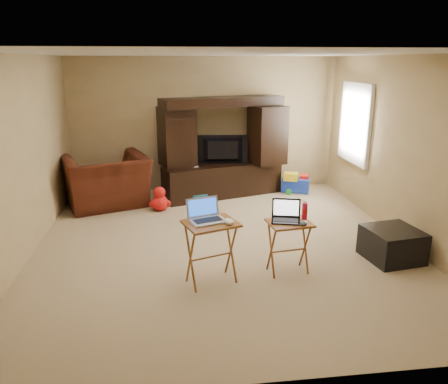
{
  "coord_description": "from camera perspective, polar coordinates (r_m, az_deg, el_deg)",
  "views": [
    {
      "loc": [
        -0.67,
        -5.53,
        2.42
      ],
      "look_at": [
        0.0,
        -0.2,
        0.8
      ],
      "focal_mm": 35.0,
      "sensor_mm": 36.0,
      "label": 1
    }
  ],
  "objects": [
    {
      "name": "floor",
      "position": [
        6.07,
        -0.24,
        -6.7
      ],
      "size": [
        5.5,
        5.5,
        0.0
      ],
      "primitive_type": "plane",
      "color": "#C6B289",
      "rests_on": "ground"
    },
    {
      "name": "mouse_right",
      "position": [
        5.02,
        10.38,
        -4.01
      ],
      "size": [
        0.1,
        0.14,
        0.05
      ],
      "primitive_type": "ellipsoid",
      "rotation": [
        0.0,
        0.0,
        -0.19
      ],
      "color": "#3C3B40",
      "rests_on": "tray_table_right"
    },
    {
      "name": "mouse_left",
      "position": [
        4.72,
        0.65,
        -3.86
      ],
      "size": [
        0.12,
        0.16,
        0.06
      ],
      "primitive_type": "ellipsoid",
      "rotation": [
        0.0,
        0.0,
        0.22
      ],
      "color": "white",
      "rests_on": "tray_table_left"
    },
    {
      "name": "water_bottle",
      "position": [
        5.2,
        10.51,
        -2.46
      ],
      "size": [
        0.06,
        0.06,
        0.19
      ],
      "primitive_type": "cylinder",
      "color": "red",
      "rests_on": "tray_table_right"
    },
    {
      "name": "tray_table_left",
      "position": [
        4.92,
        -1.69,
        -7.95
      ],
      "size": [
        0.67,
        0.6,
        0.72
      ],
      "primitive_type": "cube",
      "rotation": [
        0.0,
        0.0,
        0.33
      ],
      "color": "#9B6425",
      "rests_on": "floor"
    },
    {
      "name": "push_toy",
      "position": [
        8.41,
        9.32,
        1.22
      ],
      "size": [
        0.62,
        0.53,
        0.39
      ],
      "primitive_type": null,
      "rotation": [
        0.0,
        0.0,
        -0.37
      ],
      "color": "#1735B8",
      "rests_on": "floor"
    },
    {
      "name": "wall_left",
      "position": [
        5.94,
        -25.02,
        3.84
      ],
      "size": [
        0.0,
        5.5,
        5.5
      ],
      "primitive_type": "plane",
      "rotation": [
        1.57,
        0.0,
        1.57
      ],
      "color": "tan",
      "rests_on": "ground"
    },
    {
      "name": "recliner",
      "position": [
        7.75,
        -15.08,
        1.38
      ],
      "size": [
        1.66,
        1.56,
        0.87
      ],
      "primitive_type": "imported",
      "rotation": [
        0.0,
        0.0,
        3.49
      ],
      "color": "#4A1910",
      "rests_on": "floor"
    },
    {
      "name": "entertainment_center",
      "position": [
        7.96,
        -0.19,
        5.8
      ],
      "size": [
        2.27,
        1.2,
        1.81
      ],
      "primitive_type": "cube",
      "rotation": [
        0.0,
        0.0,
        0.31
      ],
      "color": "black",
      "rests_on": "floor"
    },
    {
      "name": "window_frame",
      "position": [
        7.8,
        16.74,
        8.58
      ],
      "size": [
        0.06,
        1.14,
        1.34
      ],
      "primitive_type": "cube",
      "color": "white",
      "rests_on": "ground"
    },
    {
      "name": "laptop_left",
      "position": [
        4.76,
        -2.14,
        -2.54
      ],
      "size": [
        0.46,
        0.41,
        0.24
      ],
      "primitive_type": "cube",
      "rotation": [
        0.0,
        0.0,
        0.31
      ],
      "color": "#A5A5A9",
      "rests_on": "tray_table_left"
    },
    {
      "name": "ottoman",
      "position": [
        5.93,
        21.12,
        -6.39
      ],
      "size": [
        0.71,
        0.71,
        0.4
      ],
      "primitive_type": "cube",
      "rotation": [
        0.0,
        0.0,
        0.15
      ],
      "color": "black",
      "rests_on": "floor"
    },
    {
      "name": "television",
      "position": [
        7.92,
        -0.15,
        5.48
      ],
      "size": [
        0.92,
        0.21,
        0.53
      ],
      "primitive_type": "imported",
      "rotation": [
        0.0,
        0.0,
        3.05
      ],
      "color": "black",
      "rests_on": "entertainment_center"
    },
    {
      "name": "window_pane",
      "position": [
        7.81,
        16.87,
        8.58
      ],
      "size": [
        0.0,
        1.2,
        1.2
      ],
      "primitive_type": "plane",
      "rotation": [
        1.57,
        0.0,
        -1.57
      ],
      "color": "white",
      "rests_on": "ground"
    },
    {
      "name": "wall_front",
      "position": [
        3.09,
        5.95,
        -5.58
      ],
      "size": [
        5.0,
        0.0,
        5.0
      ],
      "primitive_type": "plane",
      "rotation": [
        -1.57,
        0.0,
        0.0
      ],
      "color": "tan",
      "rests_on": "ground"
    },
    {
      "name": "ceiling",
      "position": [
        5.57,
        -0.27,
        17.62
      ],
      "size": [
        5.5,
        5.5,
        0.0
      ],
      "primitive_type": "plane",
      "rotation": [
        3.14,
        0.0,
        0.0
      ],
      "color": "silver",
      "rests_on": "ground"
    },
    {
      "name": "laptop_right",
      "position": [
        5.07,
        8.13,
        -2.57
      ],
      "size": [
        0.39,
        0.35,
        0.24
      ],
      "primitive_type": "cube",
      "rotation": [
        0.0,
        0.0,
        -0.25
      ],
      "color": "black",
      "rests_on": "tray_table_right"
    },
    {
      "name": "tray_table_right",
      "position": [
        5.22,
        8.42,
        -7.15
      ],
      "size": [
        0.53,
        0.45,
        0.63
      ],
      "primitive_type": "cube",
      "rotation": [
        0.0,
        0.0,
        0.13
      ],
      "color": "#A06326",
      "rests_on": "floor"
    },
    {
      "name": "plush_toy",
      "position": [
        7.36,
        -8.39,
        -0.86
      ],
      "size": [
        0.38,
        0.31,
        0.42
      ],
      "primitive_type": null,
      "color": "red",
      "rests_on": "floor"
    },
    {
      "name": "wall_back",
      "position": [
        8.38,
        -2.55,
        8.76
      ],
      "size": [
        5.0,
        0.0,
        5.0
      ],
      "primitive_type": "plane",
      "rotation": [
        1.57,
        0.0,
        0.0
      ],
      "color": "tan",
      "rests_on": "ground"
    },
    {
      "name": "wall_right",
      "position": [
        6.48,
        22.37,
        5.12
      ],
      "size": [
        0.0,
        5.5,
        5.5
      ],
      "primitive_type": "plane",
      "rotation": [
        1.57,
        0.0,
        -1.57
      ],
      "color": "tan",
      "rests_on": "ground"
    },
    {
      "name": "child_rocker",
      "position": [
        7.78,
        -3.62,
        0.75
      ],
      "size": [
        0.49,
        0.54,
        0.55
      ],
      "primitive_type": null,
      "rotation": [
        0.0,
        0.0,
        -0.19
      ],
      "color": "#1A6B8F",
      "rests_on": "floor"
    }
  ]
}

